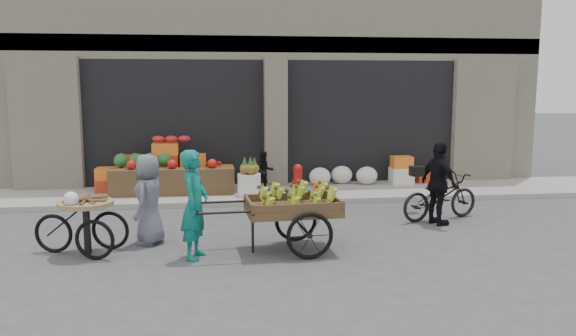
{
  "coord_description": "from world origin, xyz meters",
  "views": [
    {
      "loc": [
        -1.46,
        -8.87,
        2.6
      ],
      "look_at": [
        -0.18,
        1.17,
        1.1
      ],
      "focal_mm": 35.0,
      "sensor_mm": 36.0,
      "label": 1
    }
  ],
  "objects": [
    {
      "name": "banana_cart",
      "position": [
        -0.35,
        -0.33,
        0.75
      ],
      "size": [
        2.51,
        1.16,
        1.02
      ],
      "rotation": [
        0.0,
        0.0,
        0.07
      ],
      "color": "brown",
      "rests_on": "ground"
    },
    {
      "name": "sidewalk",
      "position": [
        0.0,
        4.1,
        0.06
      ],
      "size": [
        18.0,
        2.2,
        0.12
      ],
      "primitive_type": "cube",
      "color": "gray",
      "rests_on": "ground"
    },
    {
      "name": "building",
      "position": [
        0.0,
        8.03,
        3.37
      ],
      "size": [
        14.0,
        6.45,
        7.0
      ],
      "color": "beige",
      "rests_on": "ground"
    },
    {
      "name": "orange_bucket",
      "position": [
        0.85,
        3.5,
        0.27
      ],
      "size": [
        0.32,
        0.32,
        0.3
      ],
      "primitive_type": "cylinder",
      "color": "orange",
      "rests_on": "sidewalk"
    },
    {
      "name": "fruit_display",
      "position": [
        -2.48,
        4.38,
        0.67
      ],
      "size": [
        3.1,
        1.12,
        1.24
      ],
      "color": "#B23318",
      "rests_on": "sidewalk"
    },
    {
      "name": "seated_person",
      "position": [
        -0.35,
        4.2,
        0.58
      ],
      "size": [
        0.51,
        0.43,
        0.93
      ],
      "primitive_type": "imported",
      "rotation": [
        0.0,
        0.0,
        0.17
      ],
      "color": "black",
      "rests_on": "sidewalk"
    },
    {
      "name": "vendor_woman",
      "position": [
        -1.8,
        -0.53,
        0.83
      ],
      "size": [
        0.54,
        0.69,
        1.65
      ],
      "primitive_type": "imported",
      "rotation": [
        0.0,
        0.0,
        1.3
      ],
      "color": "#0D6A5F",
      "rests_on": "ground"
    },
    {
      "name": "right_bay_goods",
      "position": [
        2.61,
        4.7,
        0.41
      ],
      "size": [
        3.35,
        0.6,
        0.7
      ],
      "color": "silver",
      "rests_on": "sidewalk"
    },
    {
      "name": "pineapple_bin",
      "position": [
        -0.75,
        3.6,
        0.37
      ],
      "size": [
        0.52,
        0.52,
        0.5
      ],
      "primitive_type": "cylinder",
      "color": "silver",
      "rests_on": "sidewalk"
    },
    {
      "name": "bicycle",
      "position": [
        2.83,
        1.37,
        0.45
      ],
      "size": [
        1.81,
        1.07,
        0.9
      ],
      "primitive_type": "imported",
      "rotation": [
        0.0,
        0.0,
        1.87
      ],
      "color": "black",
      "rests_on": "ground"
    },
    {
      "name": "vendor_grey",
      "position": [
        -2.58,
        0.36,
        0.74
      ],
      "size": [
        0.65,
        0.83,
        1.49
      ],
      "primitive_type": "imported",
      "rotation": [
        0.0,
        0.0,
        -1.84
      ],
      "color": "slate",
      "rests_on": "ground"
    },
    {
      "name": "fire_hydrant",
      "position": [
        0.35,
        3.55,
        0.5
      ],
      "size": [
        0.22,
        0.22,
        0.71
      ],
      "color": "#A5140F",
      "rests_on": "sidewalk"
    },
    {
      "name": "ground",
      "position": [
        0.0,
        0.0,
        0.0
      ],
      "size": [
        80.0,
        80.0,
        0.0
      ],
      "primitive_type": "plane",
      "color": "#424244",
      "rests_on": "ground"
    },
    {
      "name": "tricycle_cart",
      "position": [
        -3.48,
        -0.11,
        0.57
      ],
      "size": [
        1.46,
        1.01,
        0.95
      ],
      "rotation": [
        0.0,
        0.0,
        -0.23
      ],
      "color": "#9E7F51",
      "rests_on": "ground"
    },
    {
      "name": "cyclist",
      "position": [
        2.63,
        0.97,
        0.78
      ],
      "size": [
        0.63,
        0.99,
        1.57
      ],
      "primitive_type": "imported",
      "rotation": [
        0.0,
        0.0,
        1.87
      ],
      "color": "black",
      "rests_on": "ground"
    }
  ]
}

